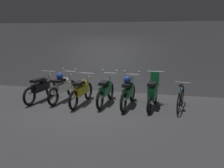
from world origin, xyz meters
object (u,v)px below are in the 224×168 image
Objects in this scene: motorbike_slot_4 at (128,91)px; motorbike_slot_5 at (153,93)px; motorbike_slot_1 at (63,87)px; motorbike_slot_3 at (106,90)px; motorbike_slot_0 at (41,87)px; motorbike_slot_2 at (82,91)px; bicycle at (181,99)px.

motorbike_slot_5 is at bearing 1.51° from motorbike_slot_4.
motorbike_slot_1 is 1.00× the size of motorbike_slot_3.
motorbike_slot_1 is at bearing 178.36° from motorbike_slot_5.
motorbike_slot_5 is (4.06, 0.05, 0.03)m from motorbike_slot_0.
motorbike_slot_2 is 1.63m from motorbike_slot_4.
motorbike_slot_4 is at bearing -178.06° from bicycle.
motorbike_slot_3 is 2.52m from bicycle.
motorbike_slot_4 is 0.82m from motorbike_slot_5.
motorbike_slot_0 is 1.63m from motorbike_slot_2.
motorbike_slot_0 is at bearing -170.12° from motorbike_slot_1.
motorbike_slot_1 reaches higher than bicycle.
motorbike_slot_0 is 3.25m from motorbike_slot_4.
motorbike_slot_2 is at bearing -3.50° from motorbike_slot_0.
motorbike_slot_3 is at bearing 177.37° from motorbike_slot_5.
bicycle is at bearing 3.16° from motorbike_slot_2.
motorbike_slot_4 reaches higher than motorbike_slot_0.
motorbike_slot_3 is 1.16× the size of motorbike_slot_5.
motorbike_slot_1 is 1.16× the size of motorbike_slot_5.
motorbike_slot_4 is (0.81, -0.10, 0.04)m from motorbike_slot_3.
motorbike_slot_1 is 2.44m from motorbike_slot_4.
motorbike_slot_3 is at bearing 2.89° from motorbike_slot_0.
motorbike_slot_4 reaches higher than bicycle.
motorbike_slot_0 is 0.82m from motorbike_slot_1.
motorbike_slot_5 is (0.82, 0.02, -0.00)m from motorbike_slot_4.
motorbike_slot_5 is (2.44, 0.15, 0.03)m from motorbike_slot_2.
motorbike_slot_5 is at bearing 0.68° from motorbike_slot_0.
motorbike_slot_3 is (1.62, -0.02, -0.04)m from motorbike_slot_1.
motorbike_slot_3 is 0.82m from motorbike_slot_4.
motorbike_slot_4 is 1.16× the size of motorbike_slot_5.
motorbike_slot_4 is at bearing -6.75° from motorbike_slot_3.
motorbike_slot_5 reaches higher than bicycle.
motorbike_slot_5 is (1.63, -0.07, 0.03)m from motorbike_slot_3.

